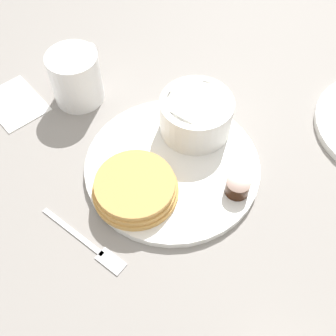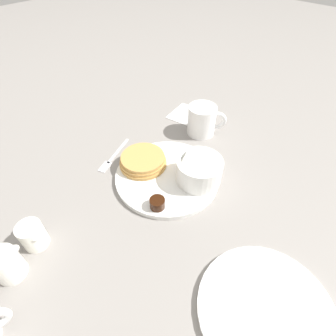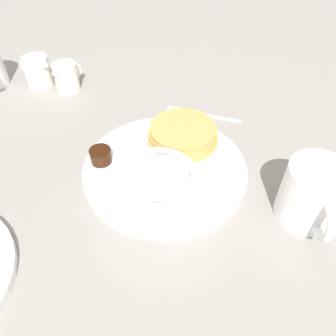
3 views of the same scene
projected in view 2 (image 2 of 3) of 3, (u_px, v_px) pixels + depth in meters
ground_plane at (167, 177)px, 0.66m from camera, size 4.00×4.00×0.00m
plate at (167, 176)px, 0.66m from camera, size 0.26×0.26×0.01m
pancake_stack at (143, 160)px, 0.67m from camera, size 0.12×0.12×0.03m
bowl at (199, 170)px, 0.62m from camera, size 0.11×0.11×0.06m
syrup_cup at (157, 203)px, 0.57m from camera, size 0.03×0.03×0.02m
butter_ramekin at (207, 180)px, 0.62m from camera, size 0.04×0.04×0.04m
coffee_mug at (202, 120)px, 0.77m from camera, size 0.09×0.10×0.09m
creamer_pitcher_near at (32, 235)px, 0.51m from camera, size 0.05×0.07×0.06m
creamer_pitcher_far at (6, 265)px, 0.46m from camera, size 0.08×0.05×0.06m
fork at (112, 158)px, 0.71m from camera, size 0.14×0.06×0.00m
napkin at (184, 114)px, 0.87m from camera, size 0.12×0.10×0.00m
far_plate at (266, 311)px, 0.44m from camera, size 0.23×0.23×0.01m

